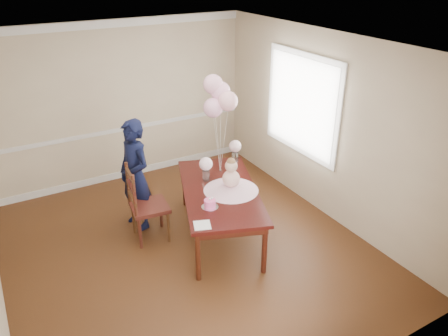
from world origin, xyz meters
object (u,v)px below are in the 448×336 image
birthday_cake (210,203)px  dining_chair_seat (149,207)px  dining_table_top (220,191)px  woman (135,175)px

birthday_cake → dining_chair_seat: size_ratio=0.30×
dining_chair_seat → birthday_cake: bearing=-48.6°
dining_table_top → woman: size_ratio=1.20×
birthday_cake → dining_chair_seat: 0.98m
dining_table_top → birthday_cake: (-0.34, -0.35, 0.08)m
dining_table_top → dining_chair_seat: dining_table_top is taller
dining_table_top → woman: bearing=158.0°
dining_table_top → birthday_cake: bearing=-114.0°
dining_chair_seat → woman: 0.51m
dining_chair_seat → woman: bearing=102.0°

